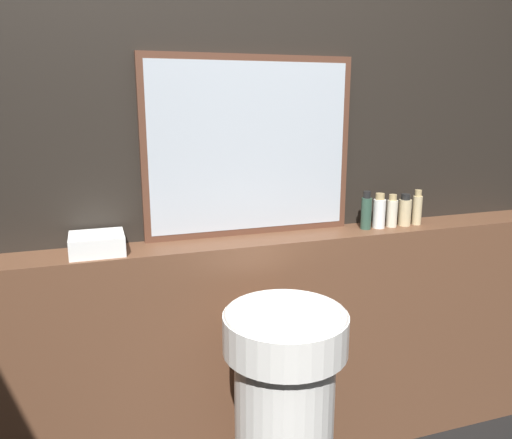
{
  "coord_description": "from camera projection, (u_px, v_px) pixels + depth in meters",
  "views": [
    {
      "loc": [
        -0.54,
        -0.5,
        1.51
      ],
      "look_at": [
        0.01,
        1.15,
        1.09
      ],
      "focal_mm": 35.0,
      "sensor_mm": 36.0,
      "label": 1
    }
  ],
  "objects": [
    {
      "name": "towel_stack",
      "position": [
        97.0,
        244.0,
        1.73
      ],
      "size": [
        0.18,
        0.16,
        0.07
      ],
      "color": "white",
      "rests_on": "vanity_counter"
    },
    {
      "name": "pedestal_sink",
      "position": [
        284.0,
        422.0,
        1.67
      ],
      "size": [
        0.4,
        0.4,
        0.86
      ],
      "color": "white",
      "rests_on": "ground_plane"
    },
    {
      "name": "lotion_bottle",
      "position": [
        392.0,
        212.0,
        2.09
      ],
      "size": [
        0.04,
        0.04,
        0.14
      ],
      "color": "beige",
      "rests_on": "vanity_counter"
    },
    {
      "name": "conditioner_bottle",
      "position": [
        379.0,
        212.0,
        2.07
      ],
      "size": [
        0.05,
        0.05,
        0.15
      ],
      "color": "white",
      "rests_on": "vanity_counter"
    },
    {
      "name": "shampoo_bottle",
      "position": [
        366.0,
        212.0,
        2.05
      ],
      "size": [
        0.04,
        0.04,
        0.16
      ],
      "color": "#2D4C3D",
      "rests_on": "vanity_counter"
    },
    {
      "name": "hand_soap_bottle",
      "position": [
        417.0,
        209.0,
        2.13
      ],
      "size": [
        0.04,
        0.04,
        0.15
      ],
      "color": "#C6B284",
      "rests_on": "vanity_counter"
    },
    {
      "name": "wall_back",
      "position": [
        235.0,
        168.0,
        1.97
      ],
      "size": [
        8.0,
        0.06,
        2.5
      ],
      "color": "black",
      "rests_on": "ground_plane"
    },
    {
      "name": "vanity_counter",
      "position": [
        246.0,
        357.0,
        2.02
      ],
      "size": [
        2.85,
        0.2,
        0.99
      ],
      "color": "brown",
      "rests_on": "ground_plane"
    },
    {
      "name": "mirror",
      "position": [
        250.0,
        147.0,
        1.92
      ],
      "size": [
        0.83,
        0.03,
        0.69
      ],
      "color": "#563323",
      "rests_on": "vanity_counter"
    },
    {
      "name": "body_wash_bottle",
      "position": [
        405.0,
        211.0,
        2.11
      ],
      "size": [
        0.05,
        0.05,
        0.14
      ],
      "color": "#C6B284",
      "rests_on": "vanity_counter"
    }
  ]
}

